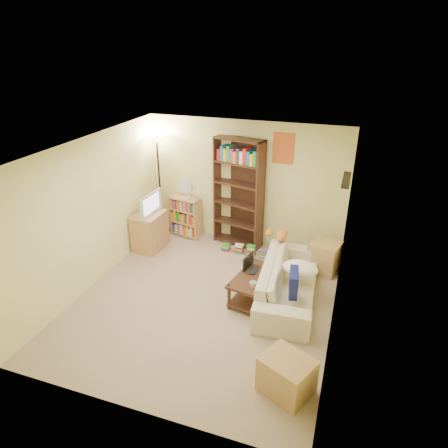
{
  "coord_description": "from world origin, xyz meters",
  "views": [
    {
      "loc": [
        2.02,
        -4.99,
        3.9
      ],
      "look_at": [
        0.07,
        0.73,
        1.05
      ],
      "focal_mm": 32.0,
      "sensor_mm": 36.0,
      "label": 1
    }
  ],
  "objects_px": {
    "laptop": "(256,270)",
    "sofa": "(289,281)",
    "short_bookshelf": "(185,217)",
    "coffee_table": "(255,284)",
    "side_table": "(324,257)",
    "tabby_cat": "(280,235)",
    "end_cabinet": "(287,375)",
    "tall_bookshelf": "(238,191)",
    "television": "(147,204)",
    "mug": "(253,285)",
    "tv_stand": "(150,231)",
    "floor_lamp": "(158,156)",
    "desk_fan": "(185,188)"
  },
  "relations": [
    {
      "from": "side_table",
      "to": "tall_bookshelf",
      "type": "bearing_deg",
      "value": 164.33
    },
    {
      "from": "coffee_table",
      "to": "laptop",
      "type": "distance_m",
      "value": 0.23
    },
    {
      "from": "laptop",
      "to": "end_cabinet",
      "type": "xyz_separation_m",
      "value": [
        0.87,
        -1.84,
        -0.22
      ]
    },
    {
      "from": "coffee_table",
      "to": "tv_stand",
      "type": "bearing_deg",
      "value": 168.11
    },
    {
      "from": "sofa",
      "to": "short_bookshelf",
      "type": "relative_size",
      "value": 2.57
    },
    {
      "from": "laptop",
      "to": "short_bookshelf",
      "type": "distance_m",
      "value": 2.55
    },
    {
      "from": "television",
      "to": "side_table",
      "type": "relative_size",
      "value": 1.34
    },
    {
      "from": "end_cabinet",
      "to": "side_table",
      "type": "bearing_deg",
      "value": 87.57
    },
    {
      "from": "sofa",
      "to": "television",
      "type": "relative_size",
      "value": 2.92
    },
    {
      "from": "laptop",
      "to": "television",
      "type": "distance_m",
      "value": 2.63
    },
    {
      "from": "short_bookshelf",
      "to": "television",
      "type": "bearing_deg",
      "value": -109.93
    },
    {
      "from": "side_table",
      "to": "short_bookshelf",
      "type": "bearing_deg",
      "value": 170.34
    },
    {
      "from": "side_table",
      "to": "tabby_cat",
      "type": "bearing_deg",
      "value": -163.38
    },
    {
      "from": "sofa",
      "to": "mug",
      "type": "distance_m",
      "value": 0.74
    },
    {
      "from": "mug",
      "to": "desk_fan",
      "type": "distance_m",
      "value": 2.93
    },
    {
      "from": "sofa",
      "to": "tabby_cat",
      "type": "bearing_deg",
      "value": 18.61
    },
    {
      "from": "floor_lamp",
      "to": "television",
      "type": "bearing_deg",
      "value": -82.26
    },
    {
      "from": "tabby_cat",
      "to": "television",
      "type": "height_order",
      "value": "television"
    },
    {
      "from": "coffee_table",
      "to": "tv_stand",
      "type": "relative_size",
      "value": 1.47
    },
    {
      "from": "sofa",
      "to": "short_bookshelf",
      "type": "xyz_separation_m",
      "value": [
        -2.5,
        1.55,
        0.12
      ]
    },
    {
      "from": "television",
      "to": "side_table",
      "type": "xyz_separation_m",
      "value": [
        3.42,
        0.23,
        -0.67
      ]
    },
    {
      "from": "short_bookshelf",
      "to": "coffee_table",
      "type": "bearing_deg",
      "value": -29.73
    },
    {
      "from": "mug",
      "to": "tall_bookshelf",
      "type": "relative_size",
      "value": 0.06
    },
    {
      "from": "tv_stand",
      "to": "end_cabinet",
      "type": "relative_size",
      "value": 1.28
    },
    {
      "from": "desk_fan",
      "to": "tall_bookshelf",
      "type": "bearing_deg",
      "value": 2.23
    },
    {
      "from": "coffee_table",
      "to": "end_cabinet",
      "type": "bearing_deg",
      "value": -52.52
    },
    {
      "from": "laptop",
      "to": "desk_fan",
      "type": "bearing_deg",
      "value": 51.11
    },
    {
      "from": "tabby_cat",
      "to": "short_bookshelf",
      "type": "relative_size",
      "value": 0.58
    },
    {
      "from": "tall_bookshelf",
      "to": "sofa",
      "type": "bearing_deg",
      "value": -35.24
    },
    {
      "from": "tv_stand",
      "to": "short_bookshelf",
      "type": "bearing_deg",
      "value": 61.18
    },
    {
      "from": "short_bookshelf",
      "to": "side_table",
      "type": "height_order",
      "value": "short_bookshelf"
    },
    {
      "from": "laptop",
      "to": "short_bookshelf",
      "type": "xyz_separation_m",
      "value": [
        -1.97,
        1.62,
        -0.03
      ]
    },
    {
      "from": "mug",
      "to": "tv_stand",
      "type": "height_order",
      "value": "tv_stand"
    },
    {
      "from": "mug",
      "to": "tv_stand",
      "type": "xyz_separation_m",
      "value": [
        -2.5,
        1.37,
        -0.12
      ]
    },
    {
      "from": "sofa",
      "to": "television",
      "type": "height_order",
      "value": "television"
    },
    {
      "from": "tabby_cat",
      "to": "sofa",
      "type": "bearing_deg",
      "value": -67.44
    },
    {
      "from": "desk_fan",
      "to": "end_cabinet",
      "type": "height_order",
      "value": "desk_fan"
    },
    {
      "from": "laptop",
      "to": "coffee_table",
      "type": "bearing_deg",
      "value": -167.72
    },
    {
      "from": "tabby_cat",
      "to": "side_table",
      "type": "bearing_deg",
      "value": 16.62
    },
    {
      "from": "mug",
      "to": "end_cabinet",
      "type": "xyz_separation_m",
      "value": [
        0.79,
        -1.36,
        -0.25
      ]
    },
    {
      "from": "laptop",
      "to": "sofa",
      "type": "bearing_deg",
      "value": -81.97
    },
    {
      "from": "tv_stand",
      "to": "tabby_cat",
      "type": "bearing_deg",
      "value": 2.82
    },
    {
      "from": "end_cabinet",
      "to": "tall_bookshelf",
      "type": "bearing_deg",
      "value": 115.8
    },
    {
      "from": "side_table",
      "to": "tv_stand",
      "type": "bearing_deg",
      "value": -176.13
    },
    {
      "from": "tabby_cat",
      "to": "side_table",
      "type": "height_order",
      "value": "tabby_cat"
    },
    {
      "from": "tabby_cat",
      "to": "floor_lamp",
      "type": "height_order",
      "value": "floor_lamp"
    },
    {
      "from": "laptop",
      "to": "desk_fan",
      "type": "relative_size",
      "value": 0.71
    },
    {
      "from": "laptop",
      "to": "mug",
      "type": "relative_size",
      "value": 2.42
    },
    {
      "from": "tabby_cat",
      "to": "side_table",
      "type": "xyz_separation_m",
      "value": [
        0.8,
        0.24,
        -0.43
      ]
    },
    {
      "from": "tv_stand",
      "to": "tall_bookshelf",
      "type": "height_order",
      "value": "tall_bookshelf"
    }
  ]
}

